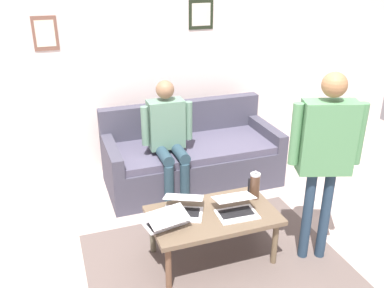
# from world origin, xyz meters

# --- Properties ---
(ground_plane) EXTENTS (7.68, 7.68, 0.00)m
(ground_plane) POSITION_xyz_m (0.00, 0.00, 0.00)
(ground_plane) COLOR #AE9B92
(area_rug) EXTENTS (2.14, 1.59, 0.01)m
(area_rug) POSITION_xyz_m (0.08, -0.03, 0.00)
(area_rug) COLOR #5D4F4A
(area_rug) RESTS_ON ground_plane
(back_wall) EXTENTS (7.04, 0.11, 2.70)m
(back_wall) POSITION_xyz_m (0.00, -2.20, 1.35)
(back_wall) COLOR silver
(back_wall) RESTS_ON ground_plane
(couch) EXTENTS (1.94, 0.89, 0.88)m
(couch) POSITION_xyz_m (-0.20, -1.51, 0.31)
(couch) COLOR #413F4F
(couch) RESTS_ON ground_plane
(coffee_table) EXTENTS (1.07, 0.62, 0.45)m
(coffee_table) POSITION_xyz_m (0.08, -0.13, 0.40)
(coffee_table) COLOR brown
(coffee_table) RESTS_ON ground_plane
(laptop_left) EXTENTS (0.35, 0.32, 0.15)m
(laptop_left) POSITION_xyz_m (-0.10, -0.08, 0.49)
(laptop_left) COLOR silver
(laptop_left) RESTS_ON coffee_table
(laptop_center) EXTENTS (0.42, 0.41, 0.15)m
(laptop_center) POSITION_xyz_m (0.31, -0.23, 0.49)
(laptop_center) COLOR silver
(laptop_center) RESTS_ON coffee_table
(laptop_right) EXTENTS (0.37, 0.33, 0.14)m
(laptop_right) POSITION_xyz_m (0.50, -0.11, 0.49)
(laptop_right) COLOR silver
(laptop_right) RESTS_ON coffee_table
(french_press) EXTENTS (0.11, 0.09, 0.27)m
(french_press) POSITION_xyz_m (-0.36, -0.25, 0.57)
(french_press) COLOR #4C3323
(french_press) RESTS_ON coffee_table
(person_standing) EXTENTS (0.57, 0.30, 1.64)m
(person_standing) POSITION_xyz_m (-0.75, 0.14, 1.05)
(person_standing) COLOR #23374B
(person_standing) RESTS_ON ground_plane
(person_seated) EXTENTS (0.55, 0.51, 1.28)m
(person_seated) POSITION_xyz_m (0.12, -1.28, 0.73)
(person_seated) COLOR #263E4A
(person_seated) RESTS_ON ground_plane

